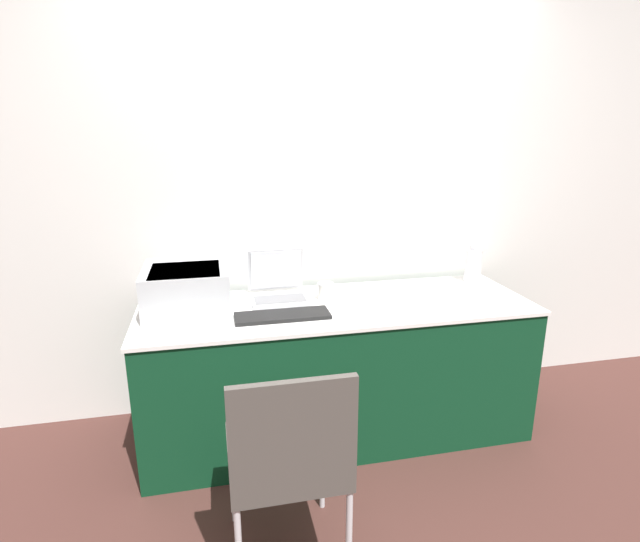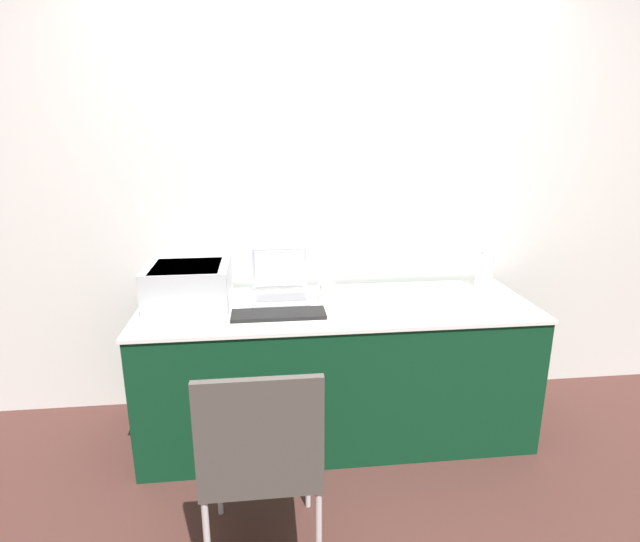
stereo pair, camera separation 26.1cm
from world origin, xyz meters
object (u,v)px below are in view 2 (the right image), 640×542
object	(u,v)px
metal_pitcher	(484,269)
chair	(261,450)
laptop_left	(280,287)
coffee_cup	(327,291)
external_keyboard	(279,314)
printer	(189,283)

from	to	relation	value
metal_pitcher	chair	world-z (taller)	metal_pitcher
laptop_left	chair	xyz separation A→B (m)	(-0.12, -1.04, -0.29)
coffee_cup	chair	xyz separation A→B (m)	(-0.36, -0.96, -0.28)
laptop_left	external_keyboard	world-z (taller)	laptop_left
laptop_left	metal_pitcher	size ratio (longest dim) A/B	1.28
printer	chair	world-z (taller)	printer
metal_pitcher	laptop_left	bearing A→B (deg)	-177.54
coffee_cup	external_keyboard	bearing A→B (deg)	-141.53
external_keyboard	metal_pitcher	size ratio (longest dim) A/B	1.95
laptop_left	external_keyboard	xyz separation A→B (m)	(-0.02, -0.29, -0.05)
coffee_cup	metal_pitcher	world-z (taller)	metal_pitcher
external_keyboard	metal_pitcher	bearing A→B (deg)	15.85
printer	metal_pitcher	size ratio (longest dim) A/B	1.79
metal_pitcher	printer	bearing A→B (deg)	-175.57
metal_pitcher	chair	distance (m)	1.74
laptop_left	coffee_cup	distance (m)	0.26
printer	laptop_left	size ratio (longest dim) A/B	1.40
printer	chair	distance (m)	1.09
chair	external_keyboard	bearing A→B (deg)	82.81
external_keyboard	printer	bearing A→B (deg)	154.81
printer	coffee_cup	xyz separation A→B (m)	(0.73, -0.00, -0.07)
printer	external_keyboard	world-z (taller)	printer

